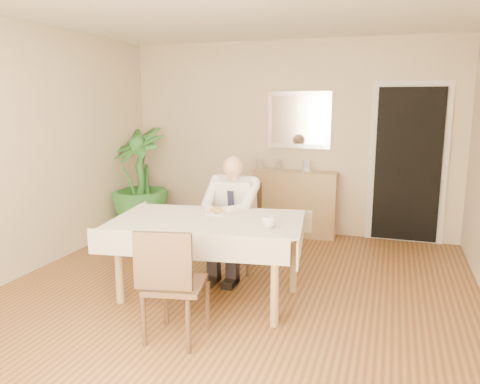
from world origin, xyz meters
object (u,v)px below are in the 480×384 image
(dining_table, at_px, (208,228))
(coffee_mug, at_px, (269,222))
(chair_near, at_px, (171,280))
(potted_palm, at_px, (139,180))
(chair_far, at_px, (239,220))
(sideboard, at_px, (295,203))
(seated_man, at_px, (230,211))

(dining_table, bearing_deg, coffee_mug, -19.13)
(chair_near, distance_m, potted_palm, 3.23)
(chair_far, height_order, potted_palm, potted_palm)
(sideboard, bearing_deg, chair_near, -98.45)
(seated_man, distance_m, potted_palm, 2.13)
(chair_far, xyz_separation_m, seated_man, (-0.00, -0.29, 0.17))
(dining_table, xyz_separation_m, sideboard, (0.33, 2.30, -0.23))
(coffee_mug, relative_size, potted_palm, 0.08)
(chair_far, distance_m, coffee_mug, 1.20)
(potted_palm, bearing_deg, seated_man, -34.37)
(potted_palm, bearing_deg, coffee_mug, -39.07)
(dining_table, xyz_separation_m, chair_far, (0.00, 0.88, -0.14))
(chair_far, relative_size, coffee_mug, 7.58)
(dining_table, relative_size, sideboard, 1.68)
(seated_man, bearing_deg, coffee_mug, -49.88)
(sideboard, relative_size, potted_palm, 0.76)
(chair_far, height_order, chair_near, chair_far)
(chair_far, relative_size, chair_near, 1.04)
(chair_far, bearing_deg, seated_man, -96.80)
(chair_far, height_order, coffee_mug, chair_far)
(chair_near, bearing_deg, coffee_mug, 42.55)
(coffee_mug, bearing_deg, sideboard, 96.35)
(chair_near, xyz_separation_m, potted_palm, (-1.81, 2.67, 0.22))
(chair_far, xyz_separation_m, coffee_mug, (0.60, -1.00, 0.28))
(coffee_mug, relative_size, sideboard, 0.11)
(coffee_mug, bearing_deg, chair_near, -125.97)
(sideboard, bearing_deg, coffee_mug, -87.08)
(seated_man, xyz_separation_m, coffee_mug, (0.60, -0.71, 0.11))
(dining_table, height_order, seated_man, seated_man)
(chair_near, height_order, seated_man, seated_man)
(chair_far, distance_m, sideboard, 1.46)
(seated_man, bearing_deg, potted_palm, 145.63)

